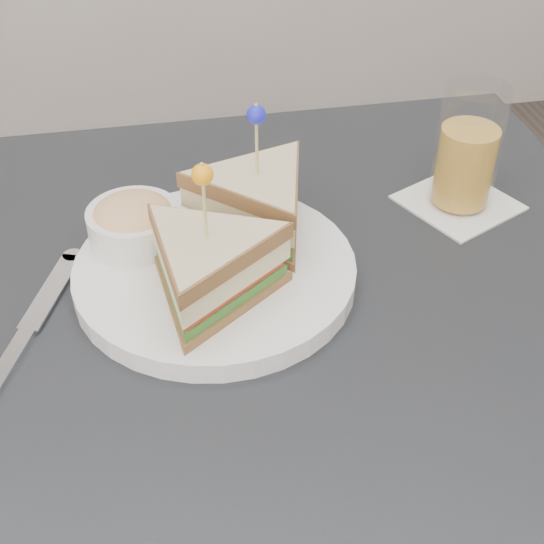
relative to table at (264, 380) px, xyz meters
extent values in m
cube|color=black|center=(0.00, 0.00, 0.06)|extent=(0.80, 0.80, 0.03)
cylinder|color=black|center=(0.35, 0.35, -0.31)|extent=(0.04, 0.04, 0.72)
cylinder|color=white|center=(-0.03, 0.07, 0.08)|extent=(0.30, 0.30, 0.02)
cylinder|color=white|center=(-0.03, 0.07, 0.09)|extent=(0.30, 0.30, 0.00)
cylinder|color=#D2C578|center=(-0.04, 0.02, 0.19)|extent=(0.00, 0.00, 0.08)
sphere|color=orange|center=(-0.04, 0.02, 0.22)|extent=(0.02, 0.02, 0.02)
cylinder|color=#D2C578|center=(0.02, 0.11, 0.19)|extent=(0.00, 0.00, 0.08)
sphere|color=#1A1DC4|center=(0.02, 0.11, 0.22)|extent=(0.02, 0.02, 0.02)
cylinder|color=white|center=(-0.11, 0.12, 0.11)|extent=(0.10, 0.10, 0.04)
ellipsoid|color=#E0B772|center=(-0.11, 0.12, 0.13)|extent=(0.09, 0.09, 0.04)
cube|color=white|center=(-0.22, -0.01, 0.08)|extent=(0.05, 0.09, 0.01)
cube|color=white|center=(-0.19, 0.08, 0.08)|extent=(0.06, 0.11, 0.00)
cylinder|color=white|center=(-0.17, 0.13, 0.08)|extent=(0.03, 0.03, 0.00)
cube|color=white|center=(0.25, 0.15, 0.08)|extent=(0.14, 0.14, 0.00)
cylinder|color=gold|center=(0.25, 0.15, 0.13)|extent=(0.08, 0.08, 0.09)
cylinder|color=white|center=(0.25, 0.15, 0.15)|extent=(0.09, 0.09, 0.14)
cube|color=white|center=(0.25, 0.16, 0.16)|extent=(0.02, 0.02, 0.02)
cube|color=white|center=(0.24, 0.14, 0.16)|extent=(0.02, 0.02, 0.02)
camera|label=1|loc=(-0.09, -0.50, 0.54)|focal=50.00mm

